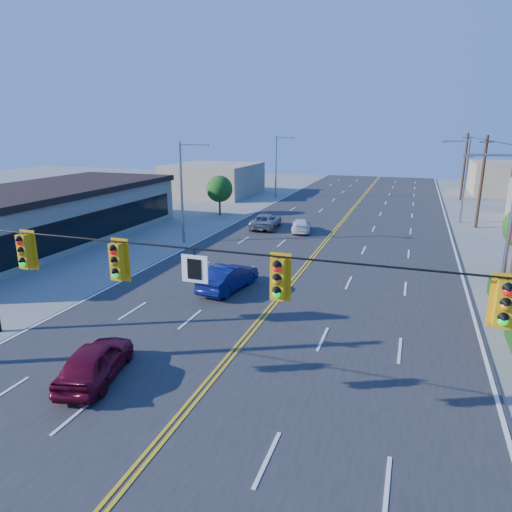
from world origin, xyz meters
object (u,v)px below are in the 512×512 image
(car_blue, at_px, (228,278))
(car_silver, at_px, (266,222))
(car_magenta, at_px, (95,363))
(car_white, at_px, (301,226))
(signal_span, at_px, (152,284))

(car_blue, height_order, car_silver, car_blue)
(car_blue, distance_m, car_silver, 16.87)
(car_magenta, relative_size, car_white, 1.05)
(car_magenta, height_order, car_blue, car_blue)
(car_blue, bearing_deg, car_white, -82.59)
(signal_span, distance_m, car_silver, 30.04)
(signal_span, bearing_deg, car_silver, 101.88)
(car_silver, bearing_deg, car_blue, 96.20)
(signal_span, xyz_separation_m, car_blue, (-3.01, 12.53, -4.14))
(car_magenta, bearing_deg, car_white, -106.49)
(signal_span, height_order, car_white, signal_span)
(car_blue, bearing_deg, car_magenta, 93.69)
(car_magenta, xyz_separation_m, car_silver, (-2.19, 27.11, -0.04))
(signal_span, height_order, car_magenta, signal_span)
(car_blue, xyz_separation_m, car_white, (0.36, 16.13, -0.17))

